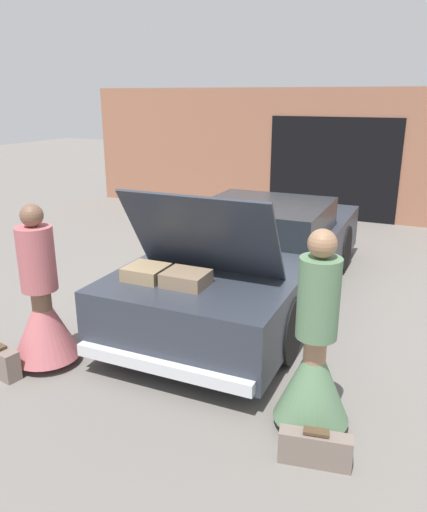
{
  "coord_description": "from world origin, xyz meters",
  "views": [
    {
      "loc": [
        2.07,
        -6.05,
        2.64
      ],
      "look_at": [
        0.0,
        -1.4,
        1.0
      ],
      "focal_mm": 35.0,
      "sensor_mm": 36.0,
      "label": 1
    }
  ],
  "objects_px": {
    "suitcase_beside_right_person": "(315,448)",
    "suitcase_beside_left_person": "(0,361)",
    "car": "(256,255)",
    "person_left": "(43,310)",
    "person_right": "(314,361)"
  },
  "relations": [
    {
      "from": "suitcase_beside_right_person",
      "to": "person_right",
      "type": "bearing_deg",
      "value": 107.52
    },
    {
      "from": "suitcase_beside_right_person",
      "to": "suitcase_beside_left_person",
      "type": "bearing_deg",
      "value": -179.62
    },
    {
      "from": "person_right",
      "to": "suitcase_beside_left_person",
      "type": "distance_m",
      "value": 3.05
    },
    {
      "from": "person_right",
      "to": "person_left",
      "type": "bearing_deg",
      "value": 91.34
    },
    {
      "from": "car",
      "to": "suitcase_beside_right_person",
      "type": "distance_m",
      "value": 3.33
    },
    {
      "from": "car",
      "to": "suitcase_beside_left_person",
      "type": "height_order",
      "value": "car"
    },
    {
      "from": "car",
      "to": "suitcase_beside_right_person",
      "type": "xyz_separation_m",
      "value": [
        1.51,
        -2.93,
        -0.45
      ]
    },
    {
      "from": "person_right",
      "to": "suitcase_beside_right_person",
      "type": "bearing_deg",
      "value": -162.75
    },
    {
      "from": "car",
      "to": "person_left",
      "type": "bearing_deg",
      "value": -117.98
    },
    {
      "from": "car",
      "to": "person_left",
      "type": "relative_size",
      "value": 3.1
    },
    {
      "from": "person_right",
      "to": "suitcase_beside_right_person",
      "type": "height_order",
      "value": "person_right"
    },
    {
      "from": "suitcase_beside_left_person",
      "to": "suitcase_beside_right_person",
      "type": "xyz_separation_m",
      "value": [
        3.12,
        0.02,
        -0.02
      ]
    },
    {
      "from": "person_left",
      "to": "person_right",
      "type": "xyz_separation_m",
      "value": [
        2.73,
        0.08,
        0.02
      ]
    },
    {
      "from": "car",
      "to": "person_right",
      "type": "bearing_deg",
      "value": -61.24
    },
    {
      "from": "suitcase_beside_left_person",
      "to": "suitcase_beside_right_person",
      "type": "bearing_deg",
      "value": 0.38
    }
  ]
}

